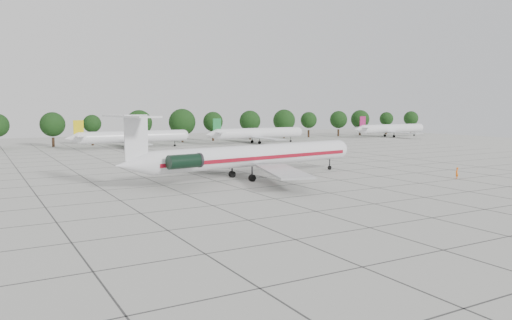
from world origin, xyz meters
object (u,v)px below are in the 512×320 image
at_px(main_airliner, 245,156).
at_px(bg_airliner_d, 258,133).
at_px(ground_crew, 457,173).
at_px(bg_airliner_e, 391,129).
at_px(bg_airliner_c, 133,137).

bearing_deg(main_airliner, bg_airliner_d, 50.70).
distance_m(ground_crew, bg_airliner_e, 102.52).
xyz_separation_m(ground_crew, bg_airliner_d, (9.73, 76.52, 2.07)).
bearing_deg(bg_airliner_e, bg_airliner_c, -179.01).
distance_m(main_airliner, bg_airliner_e, 112.75).
relative_size(bg_airliner_c, bg_airliner_e, 1.00).
bearing_deg(bg_airliner_e, ground_crew, -129.49).
xyz_separation_m(ground_crew, bg_airliner_e, (65.18, 79.10, 2.07)).
bearing_deg(bg_airliner_c, bg_airliner_e, 0.99).
xyz_separation_m(ground_crew, bg_airliner_c, (-27.00, 77.51, 2.07)).
bearing_deg(ground_crew, bg_airliner_e, -150.80).
relative_size(bg_airliner_c, bg_airliner_d, 1.00).
xyz_separation_m(main_airliner, ground_crew, (27.79, -15.32, -2.59)).
bearing_deg(bg_airliner_d, main_airliner, -121.52).
xyz_separation_m(main_airliner, bg_airliner_e, (92.97, 63.78, -0.53)).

